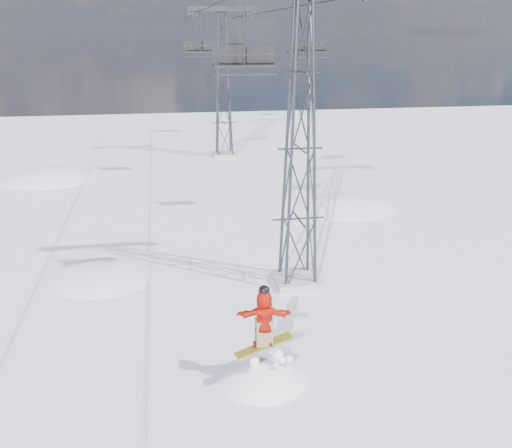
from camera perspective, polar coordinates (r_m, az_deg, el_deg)
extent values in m
plane|color=white|center=(16.31, 8.18, -17.72)|extent=(120.00, 120.00, 0.00)
sphere|color=white|center=(28.42, -13.76, -19.38)|extent=(16.00, 16.00, 16.00)
sphere|color=white|center=(37.40, 8.00, -12.29)|extent=(20.00, 20.00, 20.00)
sphere|color=white|center=(45.75, -18.47, -8.33)|extent=(22.00, 22.00, 22.00)
cube|color=#999999|center=(23.09, 4.11, -5.60)|extent=(1.80, 1.80, 0.30)
cube|color=#999999|center=(46.68, -3.18, 6.94)|extent=(1.80, 1.80, 0.30)
cube|color=#2E3036|center=(45.74, -3.44, 20.68)|extent=(5.00, 0.35, 0.35)
cube|color=#2E3036|center=(45.54, -6.37, 20.36)|extent=(0.80, 0.25, 0.50)
cube|color=#2E3036|center=(46.03, -0.53, 20.45)|extent=(0.80, 0.25, 0.50)
cylinder|color=black|center=(32.08, -4.71, 20.81)|extent=(0.06, 51.00, 0.06)
cylinder|color=black|center=(32.78, 3.51, 20.78)|extent=(0.06, 51.00, 0.06)
sphere|color=white|center=(18.30, 0.58, -19.75)|extent=(4.40, 4.40, 4.40)
cube|color=gold|center=(16.34, 0.81, -12.05)|extent=(1.74, 0.79, 0.31)
imported|color=red|center=(15.92, 0.82, -9.40)|extent=(1.60, 0.68, 1.67)
cube|color=olive|center=(16.13, 0.82, -10.81)|extent=(0.51, 0.41, 0.77)
sphere|color=black|center=(15.55, 0.84, -6.75)|extent=(0.31, 0.31, 0.31)
cylinder|color=black|center=(19.88, -1.20, 18.84)|extent=(0.08, 0.08, 2.33)
cube|color=black|center=(19.91, -1.17, 15.49)|extent=(2.12, 0.48, 0.08)
cube|color=black|center=(20.13, -1.28, 16.43)|extent=(2.12, 0.06, 0.58)
cylinder|color=black|center=(19.67, -1.05, 14.68)|extent=(2.12, 0.06, 0.06)
cylinder|color=black|center=(19.58, -1.03, 16.52)|extent=(2.12, 0.05, 0.05)
cylinder|color=black|center=(29.07, 5.25, 18.88)|extent=(0.08, 0.08, 2.17)
cube|color=black|center=(29.09, 5.18, 16.74)|extent=(1.97, 0.44, 0.08)
cube|color=black|center=(29.29, 5.09, 17.33)|extent=(1.97, 0.06, 0.54)
cylinder|color=black|center=(28.86, 5.30, 16.23)|extent=(1.97, 0.06, 0.06)
cylinder|color=black|center=(28.79, 5.36, 17.40)|extent=(1.97, 0.05, 0.05)
cylinder|color=black|center=(38.24, -5.56, 18.59)|extent=(0.09, 0.09, 2.46)
cube|color=black|center=(38.26, -5.50, 16.75)|extent=(2.24, 0.50, 0.09)
cube|color=black|center=(38.50, -5.54, 17.26)|extent=(2.24, 0.07, 0.61)
cylinder|color=black|center=(38.00, -5.45, 16.31)|extent=(2.24, 0.07, 0.07)
cylinder|color=black|center=(37.92, -5.47, 17.32)|extent=(2.24, 0.06, 0.06)
cylinder|color=black|center=(54.91, -2.12, 18.67)|extent=(0.09, 0.09, 2.43)
cube|color=black|center=(54.93, -2.10, 17.41)|extent=(2.21, 0.50, 0.09)
cube|color=black|center=(55.16, -2.14, 17.76)|extent=(2.21, 0.07, 0.61)
cylinder|color=black|center=(54.66, -2.06, 17.11)|extent=(2.21, 0.07, 0.07)
cylinder|color=black|center=(54.59, -2.06, 17.81)|extent=(2.21, 0.06, 0.06)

